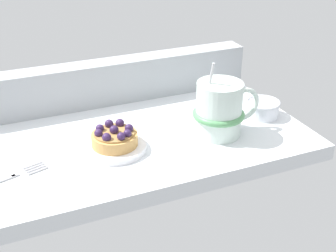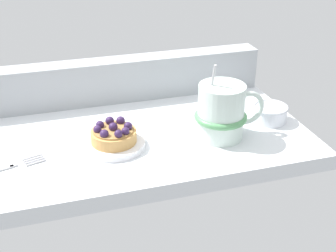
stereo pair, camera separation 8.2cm
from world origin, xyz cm
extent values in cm
cube|color=silver|center=(0.00, 0.00, -1.48)|extent=(64.24, 37.44, 2.96)
cube|color=#9EA3A8|center=(0.00, 16.10, 4.61)|extent=(62.96, 5.25, 9.22)
cylinder|color=white|center=(-5.29, -4.47, 0.55)|extent=(11.24, 11.24, 1.10)
cylinder|color=white|center=(-5.29, -4.47, 0.27)|extent=(6.18, 6.18, 0.55)
cylinder|color=tan|center=(-5.29, -4.47, 2.18)|extent=(8.21, 8.21, 2.16)
cylinder|color=#A37942|center=(-5.29, -4.47, 3.41)|extent=(7.22, 7.22, 0.30)
sphere|color=#331E47|center=(-5.29, -4.47, 4.03)|extent=(1.62, 1.62, 1.62)
sphere|color=#331E47|center=(-2.66, -4.83, 3.99)|extent=(1.55, 1.55, 1.55)
sphere|color=#331E47|center=(-3.50, -2.19, 3.92)|extent=(1.63, 1.63, 1.63)
sphere|color=#331E47|center=(-5.44, -1.88, 4.04)|extent=(1.60, 1.60, 1.60)
sphere|color=#331E47|center=(-7.37, -2.72, 3.91)|extent=(1.50, 1.50, 1.50)
sphere|color=#331E47|center=(-8.08, -4.38, 3.94)|extent=(1.47, 1.47, 1.47)
sphere|color=#331E47|center=(-7.20, -6.38, 3.93)|extent=(1.58, 1.58, 1.58)
sphere|color=#331E47|center=(-4.89, -7.30, 4.07)|extent=(1.46, 1.46, 1.46)
sphere|color=#331E47|center=(-3.51, -6.56, 3.99)|extent=(1.46, 1.46, 1.46)
cylinder|color=silver|center=(14.49, -6.32, 5.20)|extent=(8.60, 8.60, 10.40)
torus|color=#569960|center=(14.49, -6.32, 4.20)|extent=(9.84, 9.84, 1.20)
torus|color=silver|center=(19.81, -6.32, 5.20)|extent=(6.77, 0.94, 6.77)
cylinder|color=#B7B7BC|center=(12.77, -5.68, 11.10)|extent=(0.96, 1.85, 6.70)
cube|color=#B7B7BC|center=(-22.78, -6.25, 0.30)|extent=(1.31, 0.87, 0.60)
cube|color=#B7B7BC|center=(-19.11, -6.34, 0.30)|extent=(3.43, 1.20, 0.60)
cube|color=#B7B7BC|center=(-19.31, -5.63, 0.30)|extent=(3.43, 1.20, 0.60)
cube|color=#B7B7BC|center=(-19.51, -4.93, 0.30)|extent=(3.43, 1.20, 0.60)
cube|color=#B7B7BC|center=(-19.72, -4.22, 0.30)|extent=(3.43, 1.20, 0.60)
cylinder|color=silver|center=(26.55, -3.14, 1.52)|extent=(6.62, 6.62, 3.04)
torus|color=silver|center=(26.55, -3.14, 3.04)|extent=(7.09, 7.09, 0.60)
camera|label=1|loc=(-23.98, -72.61, 41.45)|focal=48.49mm
camera|label=2|loc=(-16.23, -75.40, 41.45)|focal=48.49mm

